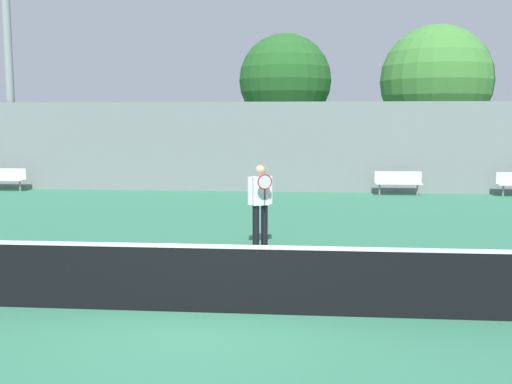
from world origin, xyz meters
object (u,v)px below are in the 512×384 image
light_pole_near_left (8,57)px  tree_green_broad (436,82)px  tennis_net (205,278)px  tennis_player (260,201)px  bench_courtside_near (398,181)px  tree_green_tall (285,81)px  bench_courtside_far (3,177)px

light_pole_near_left → tree_green_broad: light_pole_near_left is taller
tennis_net → tree_green_broad: (6.80, 18.78, 3.78)m
tennis_net → light_pole_near_left: size_ratio=1.33×
tennis_player → bench_courtside_near: (4.13, 8.90, -0.45)m
tennis_player → tree_green_tall: (-0.14, 15.71, 3.46)m
tennis_net → bench_courtside_far: tennis_net is taller
tennis_net → light_pole_near_left: light_pole_near_left is taller
tennis_net → bench_courtside_near: tennis_net is taller
bench_courtside_near → tennis_net: bearing=-108.7°
tennis_player → tennis_net: bearing=-119.3°
bench_courtside_near → bench_courtside_far: size_ratio=0.95×
light_pole_near_left → tennis_net: bearing=-55.1°
bench_courtside_near → bench_courtside_far: same height
tennis_player → bench_courtside_far: 13.64m
tennis_player → bench_courtside_far: size_ratio=0.99×
bench_courtside_near → tree_green_broad: bearing=67.3°
bench_courtside_far → tennis_player: bearing=-40.7°
tennis_net → bench_courtside_near: bearing=71.3°
tree_green_tall → bench_courtside_near: bearing=-57.9°
light_pole_near_left → tree_green_tall: size_ratio=1.36×
tennis_player → tree_green_broad: (6.41, 14.35, 3.31)m
light_pole_near_left → tree_green_tall: (10.29, 5.76, -0.59)m
tree_green_tall → tree_green_broad: 6.69m
tree_green_tall → tree_green_broad: size_ratio=0.99×
tennis_player → bench_courtside_near: bearing=40.8°
light_pole_near_left → tree_green_broad: 17.42m
bench_courtside_near → tree_green_tall: size_ratio=0.25×
tennis_net → tree_green_broad: bearing=70.1°
tennis_net → tree_green_tall: (0.25, 20.14, 3.93)m
tennis_net → tree_green_tall: size_ratio=1.81×
bench_courtside_near → light_pole_near_left: 15.27m
tennis_net → tree_green_broad: size_ratio=1.78×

